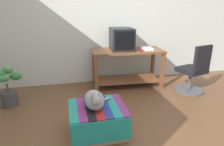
# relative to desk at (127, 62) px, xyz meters

# --- Properties ---
(ground_plane) EXTENTS (14.00, 14.00, 0.00)m
(ground_plane) POSITION_rel_desk_xyz_m (-0.42, -1.60, -0.50)
(ground_plane) COLOR brown
(back_wall) EXTENTS (8.00, 0.10, 2.60)m
(back_wall) POSITION_rel_desk_xyz_m (-0.42, 0.45, 0.80)
(back_wall) COLOR silver
(back_wall) RESTS_ON ground_plane
(desk) EXTENTS (1.37, 0.67, 0.74)m
(desk) POSITION_rel_desk_xyz_m (0.00, 0.00, 0.00)
(desk) COLOR brown
(desk) RESTS_ON ground_plane
(tv_monitor) EXTENTS (0.44, 0.52, 0.40)m
(tv_monitor) POSITION_rel_desk_xyz_m (-0.10, 0.04, 0.43)
(tv_monitor) COLOR black
(tv_monitor) RESTS_ON desk
(keyboard) EXTENTS (0.40, 0.16, 0.02)m
(keyboard) POSITION_rel_desk_xyz_m (-0.09, -0.13, 0.25)
(keyboard) COLOR black
(keyboard) RESTS_ON desk
(book) EXTENTS (0.24, 0.28, 0.04)m
(book) POSITION_rel_desk_xyz_m (0.36, -0.07, 0.26)
(book) COLOR white
(book) RESTS_ON desk
(ottoman_with_blanket) EXTENTS (0.67, 0.61, 0.36)m
(ottoman_with_blanket) POSITION_rel_desk_xyz_m (-0.81, -1.40, -0.32)
(ottoman_with_blanket) COLOR tan
(ottoman_with_blanket) RESTS_ON ground_plane
(cat) EXTENTS (0.35, 0.39, 0.26)m
(cat) POSITION_rel_desk_xyz_m (-0.85, -1.42, -0.03)
(cat) COLOR gray
(cat) RESTS_ON ottoman_with_blanket
(potted_plant) EXTENTS (0.40, 0.32, 0.63)m
(potted_plant) POSITION_rel_desk_xyz_m (-2.06, -0.38, -0.21)
(potted_plant) COLOR #3D3D42
(potted_plant) RESTS_ON ground_plane
(office_chair) EXTENTS (0.52, 0.52, 0.89)m
(office_chair) POSITION_rel_desk_xyz_m (1.08, -0.57, -0.11)
(office_chair) COLOR #4C4C51
(office_chair) RESTS_ON ground_plane
(stapler) EXTENTS (0.05, 0.11, 0.04)m
(stapler) POSITION_rel_desk_xyz_m (0.19, -0.19, 0.26)
(stapler) COLOR #A31E1E
(stapler) RESTS_ON desk
(pen) EXTENTS (0.06, 0.13, 0.01)m
(pen) POSITION_rel_desk_xyz_m (0.44, 0.04, 0.24)
(pen) COLOR black
(pen) RESTS_ON desk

